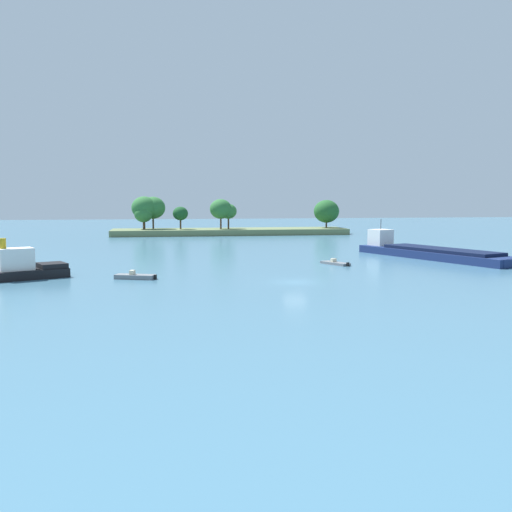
{
  "coord_description": "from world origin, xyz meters",
  "views": [
    {
      "loc": [
        -14.62,
        -63.28,
        9.52
      ],
      "look_at": [
        -1.58,
        18.07,
        1.2
      ],
      "focal_mm": 40.47,
      "sensor_mm": 36.0,
      "label": 1
    }
  ],
  "objects_px": {
    "small_motorboat": "(335,263)",
    "tugboat": "(21,269)",
    "fishing_skiff": "(135,277)",
    "cargo_barge": "(430,252)"
  },
  "relations": [
    {
      "from": "small_motorboat",
      "to": "tugboat",
      "type": "xyz_separation_m",
      "value": [
        -40.9,
        -8.45,
        1.02
      ]
    },
    {
      "from": "tugboat",
      "to": "fishing_skiff",
      "type": "bearing_deg",
      "value": -8.48
    },
    {
      "from": "small_motorboat",
      "to": "fishing_skiff",
      "type": "bearing_deg",
      "value": -159.32
    },
    {
      "from": "small_motorboat",
      "to": "tugboat",
      "type": "relative_size",
      "value": 0.44
    },
    {
      "from": "fishing_skiff",
      "to": "tugboat",
      "type": "height_order",
      "value": "tugboat"
    },
    {
      "from": "cargo_barge",
      "to": "tugboat",
      "type": "relative_size",
      "value": 2.53
    },
    {
      "from": "cargo_barge",
      "to": "tugboat",
      "type": "xyz_separation_m",
      "value": [
        -58.38,
        -14.83,
        0.27
      ]
    },
    {
      "from": "small_motorboat",
      "to": "fishing_skiff",
      "type": "height_order",
      "value": "fishing_skiff"
    },
    {
      "from": "small_motorboat",
      "to": "tugboat",
      "type": "bearing_deg",
      "value": -168.33
    },
    {
      "from": "fishing_skiff",
      "to": "cargo_barge",
      "type": "relative_size",
      "value": 0.17
    }
  ]
}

